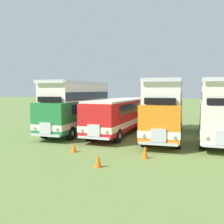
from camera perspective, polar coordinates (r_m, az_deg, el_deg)
ground_plane at (r=20.80m, az=17.52°, el=-5.66°), size 200.00×200.00×0.00m
bus_first_in_row at (r=22.71m, az=-7.81°, el=1.41°), size 2.78×10.63×4.52m
bus_second_in_row at (r=21.78m, az=2.07°, el=-0.29°), size 2.92×11.43×2.99m
bus_third_in_row at (r=20.36m, az=12.16°, el=0.94°), size 3.05×11.14×4.52m
bus_fourth_in_row at (r=20.87m, az=23.08°, el=0.75°), size 2.71×11.32×4.52m
cone_near_end at (r=15.43m, az=-8.76°, el=-8.03°), size 0.36×0.36×0.59m
cone_mid_row at (r=14.01m, az=7.58°, el=-9.11°), size 0.36×0.36×0.72m
cone_far_end at (r=12.38m, az=-3.22°, el=-11.06°), size 0.36×0.36×0.68m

